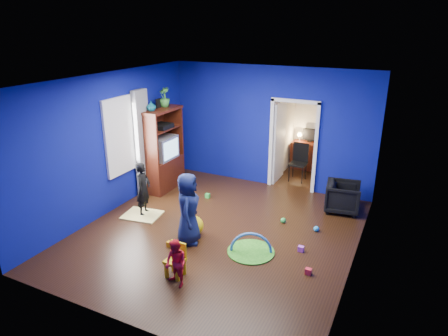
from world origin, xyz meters
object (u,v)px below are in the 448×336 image
at_px(crt_tv, 163,148).
at_px(kid_chair, 175,262).
at_px(armchair, 343,197).
at_px(study_desk, 308,156).
at_px(tv_armoire, 162,149).
at_px(hopper_ball, 193,226).
at_px(play_mat, 251,252).
at_px(child_black, 143,189).
at_px(toddler_red, 176,264).
at_px(child_navy, 188,209).
at_px(vase, 151,106).
at_px(folding_chair, 298,163).

height_order(crt_tv, kid_chair, crt_tv).
xyz_separation_m(armchair, study_desk, (-1.36, 2.25, 0.05)).
relative_size(tv_armoire, study_desk, 2.23).
distance_m(hopper_ball, play_mat, 1.23).
height_order(hopper_ball, study_desk, study_desk).
distance_m(child_black, hopper_ball, 1.46).
xyz_separation_m(toddler_red, study_desk, (0.44, 6.00, -0.01)).
relative_size(hopper_ball, kid_chair, 0.78).
height_order(child_navy, tv_armoire, tv_armoire).
distance_m(child_navy, crt_tv, 2.71).
bearing_deg(hopper_ball, toddler_red, -69.50).
bearing_deg(study_desk, vase, -131.76).
relative_size(child_navy, folding_chair, 1.46).
distance_m(child_black, play_mat, 2.68).
distance_m(crt_tv, study_desk, 4.03).
height_order(toddler_red, hopper_ball, toddler_red).
relative_size(vase, study_desk, 0.25).
bearing_deg(kid_chair, folding_chair, 86.45).
height_order(child_navy, toddler_red, child_navy).
height_order(child_black, hopper_ball, child_black).
bearing_deg(child_navy, crt_tv, 21.46).
height_order(play_mat, study_desk, study_desk).
xyz_separation_m(child_black, play_mat, (2.59, -0.41, -0.56)).
xyz_separation_m(tv_armoire, study_desk, (2.81, 2.85, -0.60)).
height_order(vase, study_desk, vase).
bearing_deg(crt_tv, child_navy, -46.58).
bearing_deg(child_black, study_desk, -41.70).
relative_size(crt_tv, folding_chair, 0.76).
height_order(armchair, crt_tv, crt_tv).
height_order(toddler_red, study_desk, toddler_red).
bearing_deg(armchair, hopper_ball, 126.30).
distance_m(child_black, kid_chair, 2.39).
distance_m(child_navy, play_mat, 1.35).
bearing_deg(armchair, child_navy, 129.88).
relative_size(armchair, hopper_ball, 1.82).
bearing_deg(vase, armchair, 12.13).
bearing_deg(vase, study_desk, 48.24).
bearing_deg(vase, child_navy, -41.19).
bearing_deg(tv_armoire, study_desk, 45.38).
relative_size(hopper_ball, play_mat, 0.47).
relative_size(vase, crt_tv, 0.31).
bearing_deg(toddler_red, hopper_ball, 131.08).
bearing_deg(hopper_ball, vase, 142.67).
relative_size(child_navy, crt_tv, 1.92).
relative_size(armchair, child_black, 0.62).
xyz_separation_m(vase, crt_tv, (0.04, 0.30, -1.05)).
distance_m(child_black, crt_tv, 1.51).
height_order(tv_armoire, study_desk, tv_armoire).
relative_size(crt_tv, kid_chair, 1.40).
xyz_separation_m(crt_tv, play_mat, (3.01, -1.78, -1.01)).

